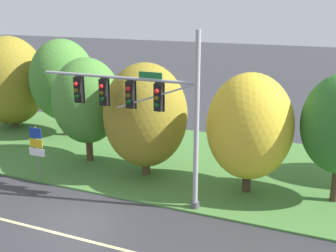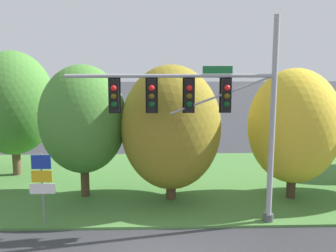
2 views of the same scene
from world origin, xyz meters
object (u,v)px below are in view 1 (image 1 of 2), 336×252
at_px(tree_behind_signpost, 87,101).
at_px(tree_nearest_road, 10,81).
at_px(traffic_signal_mast, 143,104).
at_px(tree_mid_verge, 145,115).
at_px(tree_left_of_mast, 63,80).
at_px(tree_tall_centre, 250,127).
at_px(route_sign_post, 37,146).

bearing_deg(tree_behind_signpost, tree_nearest_road, 157.34).
bearing_deg(traffic_signal_mast, tree_mid_verge, 114.12).
height_order(traffic_signal_mast, tree_left_of_mast, traffic_signal_mast).
relative_size(tree_behind_signpost, tree_tall_centre, 1.03).
distance_m(tree_left_of_mast, tree_tall_centre, 14.23).
bearing_deg(tree_tall_centre, traffic_signal_mast, -148.19).
relative_size(route_sign_post, tree_tall_centre, 0.48).
bearing_deg(tree_left_of_mast, route_sign_post, -64.83).
bearing_deg(tree_tall_centre, tree_mid_verge, 179.89).
distance_m(tree_nearest_road, tree_left_of_mast, 4.85).
bearing_deg(traffic_signal_mast, tree_left_of_mast, 144.30).
xyz_separation_m(traffic_signal_mast, tree_tall_centre, (4.27, 2.65, -1.28)).
bearing_deg(tree_left_of_mast, tree_behind_signpost, -39.79).
bearing_deg(tree_left_of_mast, traffic_signal_mast, -35.70).
bearing_deg(tree_tall_centre, route_sign_post, -165.64).
xyz_separation_m(route_sign_post, tree_nearest_road, (-7.99, 7.00, 1.67)).
xyz_separation_m(route_sign_post, tree_behind_signpost, (1.06, 3.22, 1.81)).
bearing_deg(tree_nearest_road, tree_tall_centre, -13.20).
bearing_deg(tree_left_of_mast, tree_mid_verge, -26.46).
bearing_deg(tree_behind_signpost, tree_left_of_mast, 140.21).
relative_size(route_sign_post, tree_nearest_road, 0.42).
distance_m(tree_left_of_mast, tree_mid_verge, 9.14).
bearing_deg(tree_behind_signpost, traffic_signal_mast, -31.96).
relative_size(traffic_signal_mast, tree_left_of_mast, 1.19).
height_order(tree_nearest_road, tree_tall_centre, tree_nearest_road).
bearing_deg(route_sign_post, tree_mid_verge, 28.29).
bearing_deg(tree_tall_centre, tree_left_of_mast, 163.35).
relative_size(traffic_signal_mast, tree_nearest_road, 1.19).
bearing_deg(tree_mid_verge, route_sign_post, -151.71).
distance_m(route_sign_post, tree_tall_centre, 10.90).
relative_size(tree_behind_signpost, tree_mid_verge, 1.00).
bearing_deg(traffic_signal_mast, tree_behind_signpost, 148.04).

